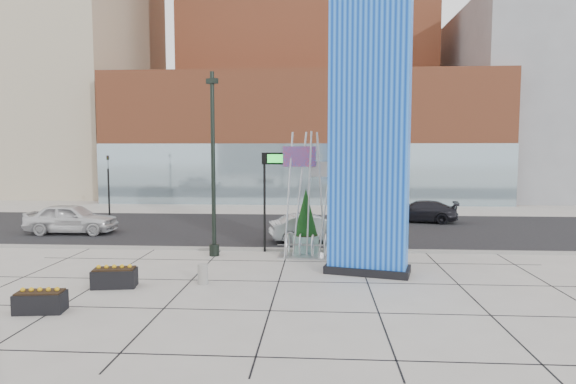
# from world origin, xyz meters

# --- Properties ---
(ground) EXTENTS (160.00, 160.00, 0.00)m
(ground) POSITION_xyz_m (0.00, 0.00, 0.00)
(ground) COLOR #9E9991
(ground) RESTS_ON ground
(street_asphalt) EXTENTS (80.00, 12.00, 0.02)m
(street_asphalt) POSITION_xyz_m (0.00, 10.00, 0.01)
(street_asphalt) COLOR black
(street_asphalt) RESTS_ON ground
(curb_edge) EXTENTS (80.00, 0.30, 0.12)m
(curb_edge) POSITION_xyz_m (0.00, 4.00, 0.06)
(curb_edge) COLOR gray
(curb_edge) RESTS_ON ground
(tower_podium) EXTENTS (34.00, 10.00, 11.00)m
(tower_podium) POSITION_xyz_m (1.00, 27.00, 5.50)
(tower_podium) COLOR #A75130
(tower_podium) RESTS_ON ground
(tower_glass_front) EXTENTS (34.00, 0.60, 5.00)m
(tower_glass_front) POSITION_xyz_m (1.00, 22.20, 2.50)
(tower_glass_front) COLOR #8CA5B2
(tower_glass_front) RESTS_ON ground
(building_beige_left) EXTENTS (18.00, 20.00, 34.00)m
(building_beige_left) POSITION_xyz_m (-26.00, 34.00, 17.00)
(building_beige_left) COLOR tan
(building_beige_left) RESTS_ON ground
(building_grey_parking) EXTENTS (20.00, 18.00, 18.00)m
(building_grey_parking) POSITION_xyz_m (26.00, 32.00, 9.00)
(building_grey_parking) COLOR slate
(building_grey_parking) RESTS_ON ground
(blue_pylon) EXTENTS (3.23, 2.05, 9.96)m
(blue_pylon) POSITION_xyz_m (4.13, 0.36, 4.81)
(blue_pylon) COLOR #0B39AD
(blue_pylon) RESTS_ON ground
(lamp_post) EXTENTS (0.52, 0.42, 7.67)m
(lamp_post) POSITION_xyz_m (-2.05, 2.86, 3.14)
(lamp_post) COLOR black
(lamp_post) RESTS_ON ground
(public_art_sculpture) EXTENTS (2.38, 1.31, 5.24)m
(public_art_sculpture) POSITION_xyz_m (1.87, 2.88, 1.37)
(public_art_sculpture) COLOR silver
(public_art_sculpture) RESTS_ON ground
(concrete_bollard) EXTENTS (0.34, 0.34, 0.67)m
(concrete_bollard) POSITION_xyz_m (-1.50, -1.44, 0.33)
(concrete_bollard) COLOR gray
(concrete_bollard) RESTS_ON ground
(overhead_street_sign) EXTENTS (2.05, 0.31, 4.35)m
(overhead_street_sign) POSITION_xyz_m (0.73, 3.80, 3.73)
(overhead_street_sign) COLOR black
(overhead_street_sign) RESTS_ON ground
(round_planter_east) EXTENTS (1.08, 1.08, 2.71)m
(round_planter_east) POSITION_xyz_m (4.60, 3.34, 1.28)
(round_planter_east) COLOR #86B4AA
(round_planter_east) RESTS_ON ground
(round_planter_mid) EXTENTS (0.91, 0.91, 2.28)m
(round_planter_mid) POSITION_xyz_m (4.10, 1.80, 1.08)
(round_planter_mid) COLOR #86B4AA
(round_planter_mid) RESTS_ON ground
(round_planter_west) EXTENTS (1.12, 1.12, 2.81)m
(round_planter_west) POSITION_xyz_m (1.80, 3.60, 1.33)
(round_planter_west) COLOR #86B4AA
(round_planter_west) RESTS_ON ground
(box_planter_north) EXTENTS (1.46, 0.89, 0.75)m
(box_planter_north) POSITION_xyz_m (-4.28, -2.00, 0.35)
(box_planter_north) COLOR black
(box_planter_north) RESTS_ON ground
(box_planter_south) EXTENTS (1.35, 0.79, 0.70)m
(box_planter_south) POSITION_xyz_m (-5.29, -4.50, 0.32)
(box_planter_south) COLOR black
(box_planter_south) RESTS_ON ground
(car_white_west) EXTENTS (4.77, 2.07, 1.60)m
(car_white_west) POSITION_xyz_m (-10.82, 7.70, 0.80)
(car_white_west) COLOR silver
(car_white_west) RESTS_ON ground
(car_silver_mid) EXTENTS (4.32, 2.41, 1.35)m
(car_silver_mid) POSITION_xyz_m (2.03, 6.23, 0.67)
(car_silver_mid) COLOR #B0B3B8
(car_silver_mid) RESTS_ON ground
(car_dark_east) EXTENTS (4.86, 2.76, 1.33)m
(car_dark_east) POSITION_xyz_m (8.61, 13.10, 0.66)
(car_dark_east) COLOR black
(car_dark_east) RESTS_ON ground
(traffic_signal) EXTENTS (0.15, 0.18, 4.10)m
(traffic_signal) POSITION_xyz_m (-12.00, 15.00, 2.30)
(traffic_signal) COLOR black
(traffic_signal) RESTS_ON ground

